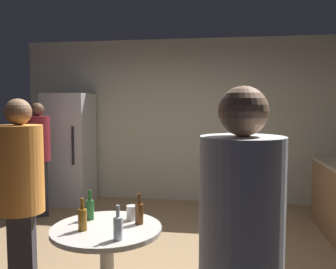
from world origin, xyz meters
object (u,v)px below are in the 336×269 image
object	(u,v)px
beer_bottle_green	(90,209)
person_in_maroon_shirt	(38,150)
refrigerator	(69,148)
foreground_table	(107,241)
plastic_cup_white	(132,213)
person_in_white_shirt	(241,260)
beer_bottle_brown	(139,213)
beer_bottle_amber	(82,219)
beer_bottle_clear	(118,227)
person_in_orange_shirt	(21,192)

from	to	relation	value
beer_bottle_green	person_in_maroon_shirt	world-z (taller)	person_in_maroon_shirt
refrigerator	foreground_table	world-z (taller)	refrigerator
plastic_cup_white	person_in_white_shirt	xyz separation A→B (m)	(0.76, -1.20, 0.20)
foreground_table	beer_bottle_brown	distance (m)	0.31
foreground_table	beer_bottle_green	world-z (taller)	beer_bottle_green
beer_bottle_green	plastic_cup_white	world-z (taller)	beer_bottle_green
plastic_cup_white	person_in_maroon_shirt	bearing A→B (deg)	131.77
beer_bottle_amber	beer_bottle_clear	bearing A→B (deg)	-24.31
foreground_table	beer_bottle_clear	distance (m)	0.33
person_in_maroon_shirt	refrigerator	bearing A→B (deg)	134.57
foreground_table	person_in_maroon_shirt	xyz separation A→B (m)	(-1.80, 2.36, 0.33)
person_in_white_shirt	beer_bottle_clear	bearing A→B (deg)	26.19
plastic_cup_white	person_in_maroon_shirt	distance (m)	2.92
refrigerator	person_in_white_shirt	world-z (taller)	refrigerator
beer_bottle_green	person_in_maroon_shirt	xyz separation A→B (m)	(-1.62, 2.21, 0.14)
person_in_white_shirt	person_in_orange_shirt	bearing A→B (deg)	39.82
foreground_table	person_in_orange_shirt	xyz separation A→B (m)	(-0.65, -0.01, 0.34)
person_in_orange_shirt	person_in_white_shirt	size ratio (longest dim) A/B	0.98
plastic_cup_white	foreground_table	bearing A→B (deg)	-126.75
person_in_maroon_shirt	person_in_white_shirt	bearing A→B (deg)	2.27
foreground_table	person_in_orange_shirt	size ratio (longest dim) A/B	0.48
beer_bottle_brown	person_in_maroon_shirt	distance (m)	3.03
refrigerator	beer_bottle_brown	world-z (taller)	refrigerator
refrigerator	beer_bottle_clear	size ratio (longest dim) A/B	7.83
foreground_table	beer_bottle_brown	world-z (taller)	beer_bottle_brown
beer_bottle_amber	person_in_white_shirt	bearing A→B (deg)	-41.27
foreground_table	beer_bottle_brown	bearing A→B (deg)	25.23
beer_bottle_brown	beer_bottle_clear	size ratio (longest dim) A/B	1.00
beer_bottle_clear	plastic_cup_white	world-z (taller)	beer_bottle_clear
beer_bottle_brown	plastic_cup_white	size ratio (longest dim) A/B	2.09
refrigerator	person_in_orange_shirt	xyz separation A→B (m)	(1.02, -3.16, 0.07)
beer_bottle_brown	beer_bottle_clear	distance (m)	0.34
refrigerator	beer_bottle_green	size ratio (longest dim) A/B	7.83
refrigerator	beer_bottle_clear	xyz separation A→B (m)	(1.83, -3.37, -0.08)
plastic_cup_white	person_in_orange_shirt	world-z (taller)	person_in_orange_shirt
foreground_table	person_in_white_shirt	world-z (taller)	person_in_white_shirt
beer_bottle_brown	person_in_white_shirt	bearing A→B (deg)	-58.45
beer_bottle_brown	beer_bottle_green	bearing A→B (deg)	174.06
beer_bottle_amber	person_in_maroon_shirt	bearing A→B (deg)	124.05
person_in_orange_shirt	plastic_cup_white	bearing A→B (deg)	-6.25
beer_bottle_clear	plastic_cup_white	size ratio (longest dim) A/B	2.09
person_in_orange_shirt	beer_bottle_clear	bearing A→B (deg)	-35.32
foreground_table	beer_bottle_clear	xyz separation A→B (m)	(0.16, -0.23, 0.19)
beer_bottle_green	foreground_table	bearing A→B (deg)	-38.94
plastic_cup_white	person_in_maroon_shirt	size ratio (longest dim) A/B	0.07
person_in_maroon_shirt	plastic_cup_white	bearing A→B (deg)	5.30
foreground_table	beer_bottle_green	bearing A→B (deg)	141.06
foreground_table	beer_bottle_clear	size ratio (longest dim) A/B	3.48
plastic_cup_white	person_in_maroon_shirt	world-z (taller)	person_in_maroon_shirt
foreground_table	beer_bottle_brown	xyz separation A→B (m)	(0.22, 0.10, 0.19)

